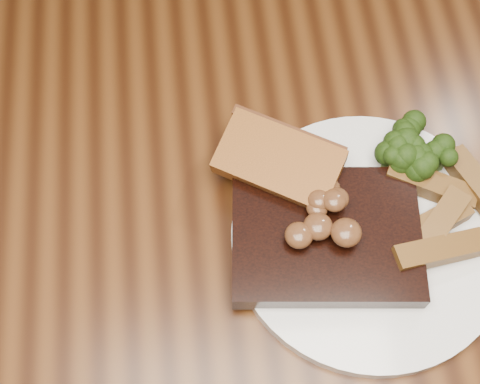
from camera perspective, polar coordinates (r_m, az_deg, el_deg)
The scene contains 9 objects.
ground at distance 1.38m, azimuth -0.08°, elevation -13.69°, with size 4.50×4.50×0.00m, color #39180D.
dining_table at distance 0.75m, azimuth -0.14°, elevation -3.55°, with size 1.60×0.90×0.75m.
plate at distance 0.66m, azimuth 10.84°, elevation -3.90°, with size 0.26×0.26×0.01m, color white.
steak at distance 0.63m, azimuth 7.31°, elevation -3.78°, with size 0.17×0.13×0.03m, color black.
steak_bone at distance 0.62m, azimuth 8.16°, elevation -9.07°, with size 0.15×0.01×0.02m, color #BCB492.
mushroom_pile at distance 0.61m, azimuth 7.81°, elevation -2.55°, with size 0.08×0.08×0.03m, color brown, non-canonical shape.
garlic_bread at distance 0.65m, azimuth 3.25°, elevation 1.76°, with size 0.12×0.06×0.03m, color #9A521C.
potato_wedges at distance 0.66m, azimuth 16.98°, elevation -1.72°, with size 0.11×0.11×0.02m, color brown, non-canonical shape.
broccoli_cluster at distance 0.67m, azimuth 13.93°, elevation 2.97°, with size 0.07×0.07×0.04m, color #1F340C, non-canonical shape.
Camera 1 is at (-0.03, -0.28, 1.36)m, focal length 50.00 mm.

